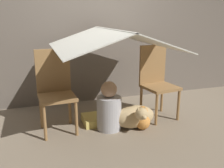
# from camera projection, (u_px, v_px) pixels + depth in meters

# --- Properties ---
(ground_plane) EXTENTS (8.80, 8.80, 0.00)m
(ground_plane) POSITION_uv_depth(u_px,v_px,m) (117.00, 130.00, 3.07)
(ground_plane) COLOR gray
(wall_back) EXTENTS (7.00, 0.05, 2.50)m
(wall_back) POSITION_uv_depth(u_px,v_px,m) (91.00, 23.00, 3.86)
(wall_back) COLOR #6B6056
(wall_back) RESTS_ON ground_plane
(chair_left) EXTENTS (0.44, 0.44, 0.98)m
(chair_left) POSITION_uv_depth(u_px,v_px,m) (55.00, 88.00, 2.98)
(chair_left) COLOR olive
(chair_left) RESTS_ON ground_plane
(chair_right) EXTENTS (0.47, 0.47, 0.98)m
(chair_right) POSITION_uv_depth(u_px,v_px,m) (157.00, 79.00, 3.38)
(chair_right) COLOR olive
(chair_right) RESTS_ON ground_plane
(sheet_canopy) EXTENTS (1.36, 1.46, 0.24)m
(sheet_canopy) POSITION_uv_depth(u_px,v_px,m) (112.00, 39.00, 2.95)
(sheet_canopy) COLOR silver
(person_front) EXTENTS (0.30, 0.30, 0.61)m
(person_front) POSITION_uv_depth(u_px,v_px,m) (109.00, 109.00, 3.04)
(person_front) COLOR #B2B2B7
(person_front) RESTS_ON ground_plane
(dog) EXTENTS (0.52, 0.42, 0.35)m
(dog) POSITION_uv_depth(u_px,v_px,m) (135.00, 117.00, 3.08)
(dog) COLOR tan
(dog) RESTS_ON ground_plane
(floor_cushion) EXTENTS (0.41, 0.33, 0.10)m
(floor_cushion) POSITION_uv_depth(u_px,v_px,m) (99.00, 119.00, 3.28)
(floor_cushion) COLOR #E5CC66
(floor_cushion) RESTS_ON ground_plane
(plush_toy) EXTENTS (0.19, 0.19, 0.30)m
(plush_toy) POSITION_uv_depth(u_px,v_px,m) (143.00, 120.00, 3.07)
(plush_toy) COLOR #D88C3F
(plush_toy) RESTS_ON ground_plane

